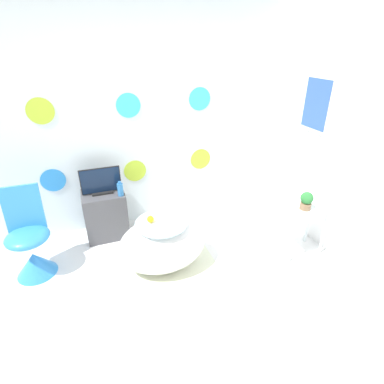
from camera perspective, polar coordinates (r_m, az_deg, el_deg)
ground_plane at (r=2.73m, az=-2.16°, el=-25.59°), size 12.00×12.00×0.00m
wall_back_dotted at (r=3.64m, az=-12.24°, el=12.61°), size 4.85×0.05×2.60m
wall_right at (r=3.62m, az=23.30°, el=11.04°), size 0.06×2.90×2.60m
rug at (r=3.26m, az=-4.26°, el=-14.76°), size 1.02×0.94×0.01m
bathtub at (r=3.16m, az=-5.62°, el=-9.83°), size 0.90×0.65×0.56m
rubber_duck at (r=2.97m, az=-7.93°, el=-5.08°), size 0.07×0.08×0.08m
chair at (r=3.46m, az=-28.24°, el=-9.64°), size 0.41×0.41×0.93m
tv_cabinet at (r=3.77m, az=-16.09°, el=-4.10°), size 0.48×0.39×0.58m
tv at (r=3.57m, az=-16.96°, el=1.80°), size 0.45×0.12×0.31m
vase at (r=3.49m, az=-13.50°, el=0.52°), size 0.07×0.07×0.17m
side_table at (r=3.48m, az=20.36°, el=-4.76°), size 0.47×0.30×0.56m
potted_plant_left at (r=3.37m, az=20.97°, el=-1.51°), size 0.13×0.13×0.20m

